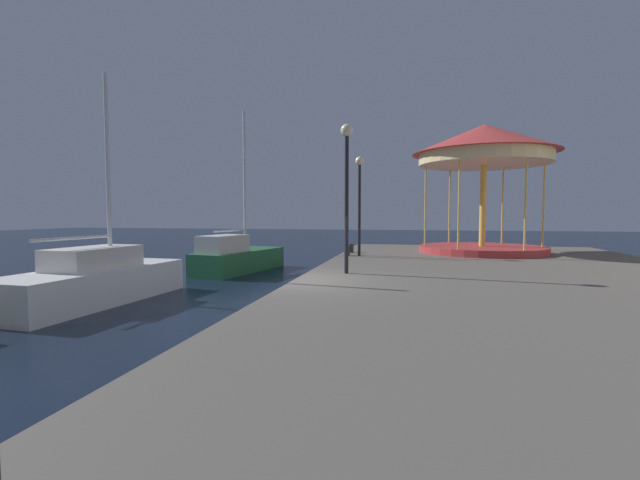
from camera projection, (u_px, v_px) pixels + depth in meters
ground_plane at (295, 308)px, 11.66m from camera, size 120.00×120.00×0.00m
quay_dock at (542, 303)px, 10.37m from camera, size 12.29×28.01×0.80m
sailboat_green at (237, 257)px, 18.96m from camera, size 2.68×5.30×7.12m
sailboat_white at (95, 281)px, 12.32m from camera, size 2.30×5.89×6.65m
carousel at (484, 157)px, 19.39m from camera, size 6.37×6.37×5.77m
lamp_post_mid_promenade at (347, 172)px, 12.55m from camera, size 0.36×0.36×4.36m
lamp_post_far_end at (360, 188)px, 18.09m from camera, size 0.36×0.36×4.16m
bollard_north at (347, 251)px, 18.30m from camera, size 0.24×0.24×0.40m
bollard_center at (351, 248)px, 19.61m from camera, size 0.24×0.24×0.40m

